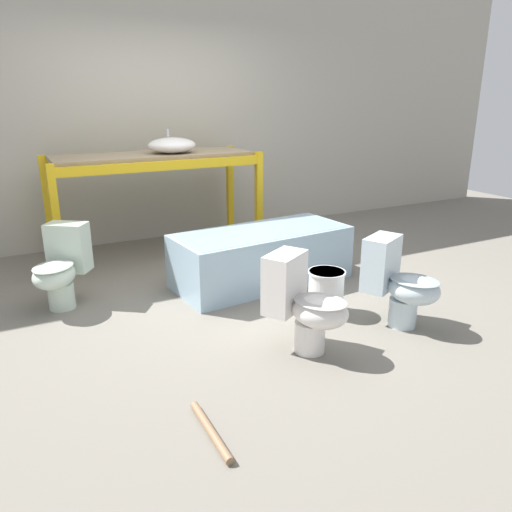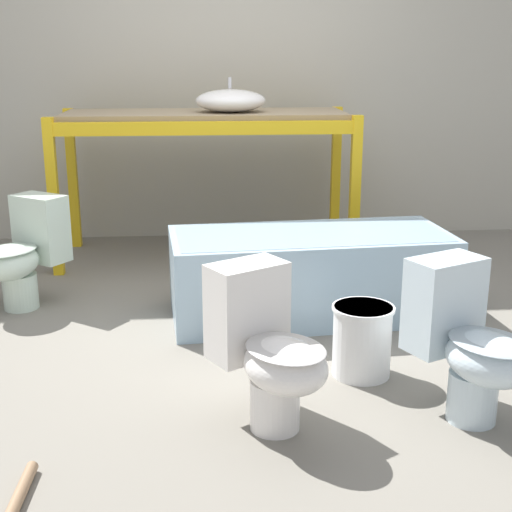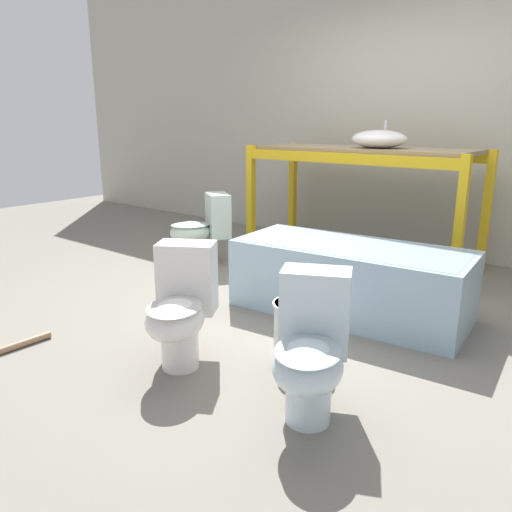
# 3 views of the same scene
# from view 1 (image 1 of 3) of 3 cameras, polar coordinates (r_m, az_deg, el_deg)

# --- Properties ---
(ground_plane) EXTENTS (12.00, 12.00, 0.00)m
(ground_plane) POSITION_cam_1_polar(r_m,az_deg,el_deg) (4.58, -3.47, -3.62)
(ground_plane) COLOR slate
(warehouse_wall_rear) EXTENTS (10.80, 0.08, 3.20)m
(warehouse_wall_rear) POSITION_cam_1_polar(r_m,az_deg,el_deg) (6.11, -11.72, 16.87)
(warehouse_wall_rear) COLOR #B2AD9E
(warehouse_wall_rear) RESTS_ON ground_plane
(shelving_rack) EXTENTS (2.17, 0.83, 1.10)m
(shelving_rack) POSITION_cam_1_polar(r_m,az_deg,el_deg) (5.43, -11.60, 9.79)
(shelving_rack) COLOR yellow
(shelving_rack) RESTS_ON ground_plane
(sink_basin) EXTENTS (0.50, 0.43, 0.24)m
(sink_basin) POSITION_cam_1_polar(r_m,az_deg,el_deg) (5.39, -9.59, 12.37)
(sink_basin) COLOR white
(sink_basin) RESTS_ON shelving_rack
(bathtub_main) EXTENTS (1.68, 0.84, 0.50)m
(bathtub_main) POSITION_cam_1_polar(r_m,az_deg,el_deg) (4.62, 0.68, 0.38)
(bathtub_main) COLOR #99B7CC
(bathtub_main) RESTS_ON ground_plane
(toilet_near) EXTENTS (0.53, 0.64, 0.67)m
(toilet_near) POSITION_cam_1_polar(r_m,az_deg,el_deg) (3.89, 16.03, -2.85)
(toilet_near) COLOR silver
(toilet_near) RESTS_ON ground_plane
(toilet_far) EXTENTS (0.58, 0.64, 0.67)m
(toilet_far) POSITION_cam_1_polar(r_m,az_deg,el_deg) (4.37, -21.39, -1.12)
(toilet_far) COLOR silver
(toilet_far) RESTS_ON ground_plane
(toilet_extra) EXTENTS (0.56, 0.64, 0.67)m
(toilet_extra) POSITION_cam_1_polar(r_m,az_deg,el_deg) (3.38, 5.54, -5.38)
(toilet_extra) COLOR white
(toilet_extra) RESTS_ON ground_plane
(bucket_white) EXTENTS (0.30, 0.30, 0.35)m
(bucket_white) POSITION_cam_1_polar(r_m,az_deg,el_deg) (4.04, 8.00, -3.96)
(bucket_white) COLOR white
(bucket_white) RESTS_ON ground_plane
(loose_pipe) EXTENTS (0.06, 0.51, 0.04)m
(loose_pipe) POSITION_cam_1_polar(r_m,az_deg,el_deg) (2.75, -5.20, -19.28)
(loose_pipe) COLOR #8C6B4C
(loose_pipe) RESTS_ON ground_plane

